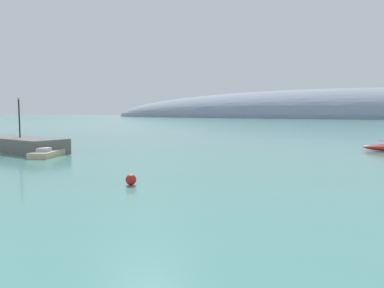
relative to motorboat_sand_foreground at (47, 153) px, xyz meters
name	(u,v)px	position (x,y,z in m)	size (l,w,h in m)	color
breakwater_rocks	(4,143)	(-10.01, 3.20, 0.47)	(20.17, 4.45, 1.61)	#66605B
distant_ridge	(355,118)	(26.03, 224.06, -0.33)	(337.90, 82.49, 36.12)	gray
motorboat_sand_foreground	(47,153)	(0.00, 0.00, 0.00)	(3.44, 5.23, 0.97)	#C6B284
mooring_buoy_red	(131,180)	(16.18, -9.28, 0.02)	(0.69, 0.69, 0.69)	red
harbor_lamp_post	(19,112)	(-6.48, 2.50, 4.15)	(0.36, 0.36, 4.71)	black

